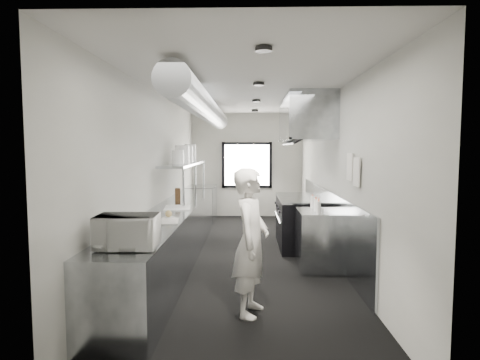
# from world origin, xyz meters

# --- Properties ---
(floor) EXTENTS (3.00, 8.00, 0.01)m
(floor) POSITION_xyz_m (0.00, 0.00, 0.00)
(floor) COLOR black
(floor) RESTS_ON ground
(ceiling) EXTENTS (3.00, 8.00, 0.01)m
(ceiling) POSITION_xyz_m (0.00, 0.00, 2.80)
(ceiling) COLOR beige
(ceiling) RESTS_ON wall_back
(wall_back) EXTENTS (3.00, 0.02, 2.80)m
(wall_back) POSITION_xyz_m (0.00, 4.00, 1.40)
(wall_back) COLOR beige
(wall_back) RESTS_ON floor
(wall_front) EXTENTS (3.00, 0.02, 2.80)m
(wall_front) POSITION_xyz_m (0.00, -4.00, 1.40)
(wall_front) COLOR beige
(wall_front) RESTS_ON floor
(wall_left) EXTENTS (0.02, 8.00, 2.80)m
(wall_left) POSITION_xyz_m (-1.50, 0.00, 1.40)
(wall_left) COLOR beige
(wall_left) RESTS_ON floor
(wall_right) EXTENTS (0.02, 8.00, 2.80)m
(wall_right) POSITION_xyz_m (1.50, 0.00, 1.40)
(wall_right) COLOR beige
(wall_right) RESTS_ON floor
(wall_cladding) EXTENTS (0.03, 5.50, 1.10)m
(wall_cladding) POSITION_xyz_m (1.48, 0.30, 0.55)
(wall_cladding) COLOR gray
(wall_cladding) RESTS_ON wall_right
(hvac_duct) EXTENTS (0.40, 6.40, 0.40)m
(hvac_duct) POSITION_xyz_m (-0.70, 0.40, 2.55)
(hvac_duct) COLOR gray
(hvac_duct) RESTS_ON ceiling
(service_window) EXTENTS (1.36, 0.05, 1.25)m
(service_window) POSITION_xyz_m (0.00, 3.96, 1.40)
(service_window) COLOR white
(service_window) RESTS_ON wall_back
(exhaust_hood) EXTENTS (0.81, 2.20, 0.88)m
(exhaust_hood) POSITION_xyz_m (1.10, 0.70, 2.39)
(exhaust_hood) COLOR gray
(exhaust_hood) RESTS_ON ceiling
(prep_counter) EXTENTS (0.70, 6.00, 0.90)m
(prep_counter) POSITION_xyz_m (-1.15, -0.50, 0.45)
(prep_counter) COLOR gray
(prep_counter) RESTS_ON floor
(pass_shelf) EXTENTS (0.45, 3.00, 0.68)m
(pass_shelf) POSITION_xyz_m (-1.19, 1.00, 1.54)
(pass_shelf) COLOR gray
(pass_shelf) RESTS_ON prep_counter
(range) EXTENTS (0.88, 1.60, 0.94)m
(range) POSITION_xyz_m (1.04, 0.70, 0.47)
(range) COLOR black
(range) RESTS_ON floor
(bottle_station) EXTENTS (0.65, 0.80, 0.90)m
(bottle_station) POSITION_xyz_m (1.15, -0.70, 0.45)
(bottle_station) COLOR gray
(bottle_station) RESTS_ON floor
(far_work_table) EXTENTS (0.70, 1.20, 0.90)m
(far_work_table) POSITION_xyz_m (-1.15, 3.20, 0.45)
(far_work_table) COLOR gray
(far_work_table) RESTS_ON floor
(notice_sheet_a) EXTENTS (0.02, 0.28, 0.38)m
(notice_sheet_a) POSITION_xyz_m (1.47, -1.20, 1.60)
(notice_sheet_a) COLOR white
(notice_sheet_a) RESTS_ON wall_right
(notice_sheet_b) EXTENTS (0.02, 0.28, 0.38)m
(notice_sheet_b) POSITION_xyz_m (1.47, -1.55, 1.55)
(notice_sheet_b) COLOR white
(notice_sheet_b) RESTS_ON wall_right
(line_cook) EXTENTS (0.52, 0.67, 1.64)m
(line_cook) POSITION_xyz_m (0.09, -2.40, 0.82)
(line_cook) COLOR silver
(line_cook) RESTS_ON floor
(microwave) EXTENTS (0.55, 0.43, 0.32)m
(microwave) POSITION_xyz_m (-1.10, -3.01, 1.06)
(microwave) COLOR white
(microwave) RESTS_ON prep_counter
(deli_tub_a) EXTENTS (0.18, 0.18, 0.10)m
(deli_tub_a) POSITION_xyz_m (-1.33, -2.43, 0.95)
(deli_tub_a) COLOR #A5AC9E
(deli_tub_a) RESTS_ON prep_counter
(deli_tub_b) EXTENTS (0.15, 0.15, 0.09)m
(deli_tub_b) POSITION_xyz_m (-1.29, -2.54, 0.94)
(deli_tub_b) COLOR #A5AC9E
(deli_tub_b) RESTS_ON prep_counter
(newspaper) EXTENTS (0.42, 0.50, 0.01)m
(newspaper) POSITION_xyz_m (-1.04, -1.65, 0.91)
(newspaper) COLOR white
(newspaper) RESTS_ON prep_counter
(small_plate) EXTENTS (0.20, 0.20, 0.01)m
(small_plate) POSITION_xyz_m (-1.04, -1.39, 0.91)
(small_plate) COLOR white
(small_plate) RESTS_ON prep_counter
(pastry) EXTENTS (0.09, 0.09, 0.09)m
(pastry) POSITION_xyz_m (-1.04, -1.39, 0.96)
(pastry) COLOR tan
(pastry) RESTS_ON small_plate
(cutting_board) EXTENTS (0.47, 0.58, 0.02)m
(cutting_board) POSITION_xyz_m (-1.08, -0.49, 0.91)
(cutting_board) COLOR white
(cutting_board) RESTS_ON prep_counter
(knife_block) EXTENTS (0.13, 0.22, 0.23)m
(knife_block) POSITION_xyz_m (-1.23, 0.37, 1.01)
(knife_block) COLOR brown
(knife_block) RESTS_ON prep_counter
(plate_stack_a) EXTENTS (0.24, 0.24, 0.25)m
(plate_stack_a) POSITION_xyz_m (-1.23, 0.39, 1.69)
(plate_stack_a) COLOR white
(plate_stack_a) RESTS_ON pass_shelf
(plate_stack_b) EXTENTS (0.28, 0.28, 0.34)m
(plate_stack_b) POSITION_xyz_m (-1.20, 0.72, 1.74)
(plate_stack_b) COLOR white
(plate_stack_b) RESTS_ON pass_shelf
(plate_stack_c) EXTENTS (0.25, 0.25, 0.32)m
(plate_stack_c) POSITION_xyz_m (-1.19, 1.26, 1.73)
(plate_stack_c) COLOR white
(plate_stack_c) RESTS_ON pass_shelf
(plate_stack_d) EXTENTS (0.26, 0.26, 0.37)m
(plate_stack_d) POSITION_xyz_m (-1.18, 1.58, 1.76)
(plate_stack_d) COLOR white
(plate_stack_d) RESTS_ON pass_shelf
(squeeze_bottle_a) EXTENTS (0.08, 0.08, 0.19)m
(squeeze_bottle_a) POSITION_xyz_m (1.08, -1.01, 0.99)
(squeeze_bottle_a) COLOR white
(squeeze_bottle_a) RESTS_ON bottle_station
(squeeze_bottle_b) EXTENTS (0.08, 0.08, 0.19)m
(squeeze_bottle_b) POSITION_xyz_m (1.12, -0.80, 0.99)
(squeeze_bottle_b) COLOR white
(squeeze_bottle_b) RESTS_ON bottle_station
(squeeze_bottle_c) EXTENTS (0.06, 0.06, 0.19)m
(squeeze_bottle_c) POSITION_xyz_m (1.08, -0.74, 0.99)
(squeeze_bottle_c) COLOR white
(squeeze_bottle_c) RESTS_ON bottle_station
(squeeze_bottle_d) EXTENTS (0.07, 0.07, 0.17)m
(squeeze_bottle_d) POSITION_xyz_m (1.12, -0.54, 0.98)
(squeeze_bottle_d) COLOR white
(squeeze_bottle_d) RESTS_ON bottle_station
(squeeze_bottle_e) EXTENTS (0.08, 0.08, 0.20)m
(squeeze_bottle_e) POSITION_xyz_m (1.08, -0.44, 1.00)
(squeeze_bottle_e) COLOR white
(squeeze_bottle_e) RESTS_ON bottle_station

